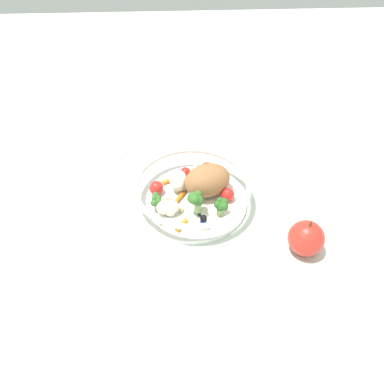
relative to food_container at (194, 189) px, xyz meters
name	(u,v)px	position (x,y,z in m)	size (l,w,h in m)	color
ground_plane	(197,208)	(-0.02, -0.01, -0.03)	(2.40, 2.40, 0.00)	silver
food_container	(194,189)	(0.00, 0.00, 0.00)	(0.24, 0.24, 0.08)	white
loose_apple	(306,238)	(-0.14, -0.20, 0.00)	(0.07, 0.07, 0.08)	red
folded_napkin	(97,161)	(0.14, 0.22, -0.03)	(0.14, 0.10, 0.01)	white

